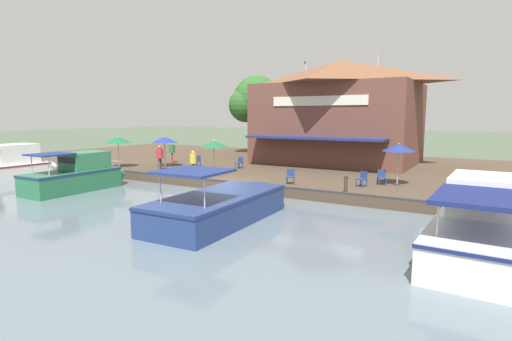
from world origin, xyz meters
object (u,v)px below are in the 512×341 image
at_px(motorboat_mid_row, 11,166).
at_px(tree_behind_restaurant, 254,102).
at_px(cafe_chair_mid_patio, 197,160).
at_px(person_mid_patio, 160,154).
at_px(person_near_entrance, 172,150).
at_px(waterfront_restaurant, 339,111).
at_px(cafe_chair_back_row_seat, 382,176).
at_px(motorboat_outer_channel, 484,224).
at_px(patio_umbrella_back_row, 214,144).
at_px(cafe_chair_far_corner_seat, 239,162).
at_px(motorboat_fourth_along, 82,175).
at_px(person_at_quay_edge, 193,160).
at_px(patio_umbrella_near_quay_edge, 399,148).
at_px(cafe_chair_under_first_umbrella, 290,176).
at_px(patio_umbrella_by_entrance, 164,140).
at_px(mooring_post, 346,185).
at_px(patio_umbrella_mid_patio_left, 118,140).
at_px(cafe_chair_beside_entrance, 362,178).
at_px(motorboat_second_along, 228,203).

height_order(motorboat_mid_row, tree_behind_restaurant, tree_behind_restaurant).
bearing_deg(cafe_chair_mid_patio, motorboat_mid_row, -49.28).
bearing_deg(person_mid_patio, person_near_entrance, -148.69).
relative_size(waterfront_restaurant, cafe_chair_back_row_seat, 15.26).
bearing_deg(motorboat_outer_channel, patio_umbrella_back_row, -113.23).
relative_size(cafe_chair_far_corner_seat, person_mid_patio, 0.47).
xyz_separation_m(motorboat_fourth_along, motorboat_outer_channel, (0.16, 21.19, 0.02)).
relative_size(patio_umbrella_back_row, person_at_quay_edge, 1.39).
bearing_deg(cafe_chair_mid_patio, patio_umbrella_back_row, 56.45).
relative_size(patio_umbrella_near_quay_edge, cafe_chair_under_first_umbrella, 2.81).
relative_size(patio_umbrella_by_entrance, mooring_post, 2.69).
xyz_separation_m(motorboat_fourth_along, mooring_post, (-4.33, 14.99, 0.11)).
height_order(person_at_quay_edge, motorboat_outer_channel, motorboat_outer_channel).
xyz_separation_m(cafe_chair_mid_patio, cafe_chair_far_corner_seat, (-0.79, 3.39, 0.00)).
height_order(patio_umbrella_near_quay_edge, tree_behind_restaurant, tree_behind_restaurant).
bearing_deg(patio_umbrella_mid_patio_left, tree_behind_restaurant, 169.54).
bearing_deg(cafe_chair_under_first_umbrella, patio_umbrella_near_quay_edge, 117.52).
relative_size(cafe_chair_mid_patio, cafe_chair_far_corner_seat, 1.00).
xyz_separation_m(waterfront_restaurant, person_at_quay_edge, (12.27, -5.66, -3.29)).
distance_m(patio_umbrella_near_quay_edge, patio_umbrella_by_entrance, 17.19).
xyz_separation_m(patio_umbrella_near_quay_edge, person_near_entrance, (-1.55, -18.42, -1.02)).
bearing_deg(cafe_chair_back_row_seat, motorboat_mid_row, -72.63).
bearing_deg(cafe_chair_beside_entrance, cafe_chair_far_corner_seat, -106.72).
xyz_separation_m(patio_umbrella_back_row, cafe_chair_under_first_umbrella, (1.40, 6.51, -1.52)).
bearing_deg(motorboat_mid_row, patio_umbrella_by_entrance, 132.67).
height_order(cafe_chair_back_row_seat, person_mid_patio, person_mid_patio).
distance_m(patio_umbrella_back_row, cafe_chair_mid_patio, 4.12).
distance_m(patio_umbrella_back_row, patio_umbrella_mid_patio_left, 8.18).
bearing_deg(motorboat_outer_channel, person_at_quay_edge, -107.87).
height_order(waterfront_restaurant, cafe_chair_under_first_umbrella, waterfront_restaurant).
height_order(person_mid_patio, mooring_post, person_mid_patio).
relative_size(person_near_entrance, motorboat_mid_row, 0.24).
distance_m(patio_umbrella_near_quay_edge, motorboat_fourth_along, 18.73).
xyz_separation_m(cafe_chair_far_corner_seat, motorboat_mid_row, (9.45, -13.46, -0.14)).
relative_size(cafe_chair_far_corner_seat, mooring_post, 0.97).
relative_size(patio_umbrella_near_quay_edge, person_at_quay_edge, 1.46).
bearing_deg(mooring_post, motorboat_outer_channel, 54.08).
relative_size(waterfront_restaurant, patio_umbrella_near_quay_edge, 5.43).
distance_m(cafe_chair_back_row_seat, person_near_entrance, 17.74).
xyz_separation_m(person_mid_patio, tree_behind_restaurant, (-15.00, -1.01, 4.23)).
bearing_deg(person_at_quay_edge, cafe_chair_far_corner_seat, 170.66).
height_order(cafe_chair_beside_entrance, motorboat_mid_row, motorboat_mid_row).
relative_size(waterfront_restaurant, cafe_chair_beside_entrance, 15.26).
distance_m(patio_umbrella_near_quay_edge, patio_umbrella_mid_patio_left, 20.14).
relative_size(cafe_chair_under_first_umbrella, cafe_chair_mid_patio, 1.00).
distance_m(cafe_chair_under_first_umbrella, motorboat_second_along, 6.57).
height_order(motorboat_second_along, tree_behind_restaurant, tree_behind_restaurant).
distance_m(patio_umbrella_back_row, mooring_post, 10.58).
bearing_deg(cafe_chair_beside_entrance, patio_umbrella_back_row, -90.72).
distance_m(patio_umbrella_by_entrance, motorboat_second_along, 14.94).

